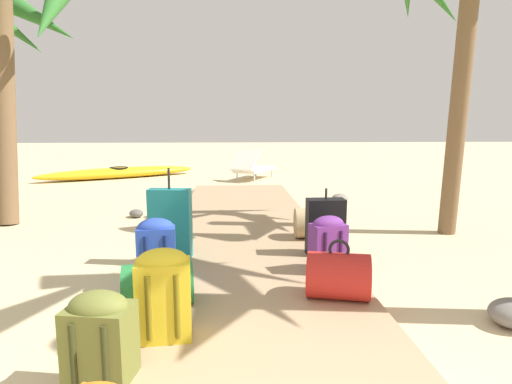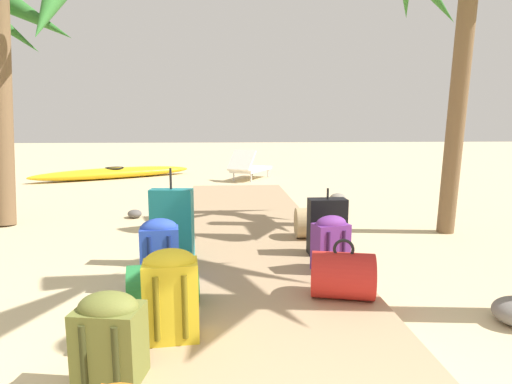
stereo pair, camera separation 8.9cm
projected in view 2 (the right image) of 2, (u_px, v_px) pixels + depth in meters
The scene contains 17 objects.
ground_plane at pixel (252, 266), 4.32m from camera, with size 60.00×60.00×0.00m, color #D1BA8C.
boardwalk at pixel (247, 239), 5.18m from camera, with size 1.90×8.78×0.08m, color tan.
duffel_bag_tan at pixel (317, 223), 5.08m from camera, with size 0.51×0.37×0.47m.
backpack_purple at pixel (331, 242), 3.91m from camera, with size 0.36×0.27×0.52m.
suitcase_teal at pixel (172, 224), 4.29m from camera, with size 0.44×0.21×0.91m.
backpack_olive at pixel (109, 335), 2.22m from camera, with size 0.37×0.30×0.48m.
duffel_bag_green at pixel (163, 284), 3.17m from camera, with size 0.55×0.39×0.43m.
duffel_bag_red at pixel (343, 275), 3.31m from camera, with size 0.55×0.47×0.47m.
backpack_blue at pixel (160, 249), 3.64m from camera, with size 0.34×0.25×0.55m.
backpack_yellow at pixel (171, 292), 2.65m from camera, with size 0.36×0.26×0.59m.
suitcase_black at pixel (327, 226), 4.42m from camera, with size 0.39×0.20×0.69m.
palm_tree_far_left at pixel (0, 29), 5.86m from camera, with size 2.04×2.21×3.54m.
lounge_chair at pixel (249, 167), 11.02m from camera, with size 1.26×1.64×0.79m.
kayak at pixel (115, 173), 11.33m from camera, with size 3.98×2.61×0.30m.
rock_right_near at pixel (338, 198), 7.79m from camera, with size 0.29×0.33×0.18m, color gray.
rock_left_mid at pixel (135, 214), 6.55m from camera, with size 0.21×0.24×0.12m, color #5B5651.
rock_right_far at pixel (333, 210), 6.81m from camera, with size 0.27×0.25×0.15m, color #5B5651.
Camera 2 is at (-0.26, -0.63, 1.42)m, focal length 29.94 mm.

